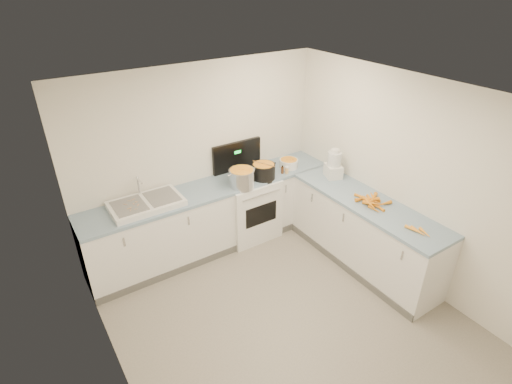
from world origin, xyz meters
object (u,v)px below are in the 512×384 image
sink (146,203)px  spice_jar (287,171)px  mixing_bowl (289,163)px  stove (248,206)px  black_pot (264,172)px  extract_bottle (282,170)px  steel_pot (242,178)px  food_processor (334,165)px

sink → spice_jar: (1.97, -0.22, 0.01)m
mixing_bowl → spice_jar: mixing_bowl is taller
stove → black_pot: 0.60m
extract_bottle → sink: bearing=174.4°
steel_pot → mixing_bowl: bearing=6.8°
black_pot → extract_bottle: (0.30, -0.03, -0.04)m
extract_bottle → steel_pot: bearing=179.3°
black_pot → steel_pot: bearing=-176.4°
stove → food_processor: 1.34m
steel_pot → mixing_bowl: steel_pot is taller
extract_bottle → stove: bearing=159.7°
sink → extract_bottle: 1.92m
stove → food_processor: bearing=-32.9°
spice_jar → food_processor: 0.65m
sink → steel_pot: sink is taller
black_pot → stove: bearing=139.2°
mixing_bowl → spice_jar: bearing=-134.8°
stove → sink: (-1.45, 0.02, 0.50)m
steel_pot → spice_jar: size_ratio=3.86×
black_pot → mixing_bowl: black_pot is taller
sink → mixing_bowl: (2.11, -0.08, 0.02)m
sink → mixing_bowl: size_ratio=3.20×
sink → mixing_bowl: bearing=-2.1°
extract_bottle → food_processor: food_processor is taller
steel_pot → black_pot: steel_pot is taller
steel_pot → mixing_bowl: size_ratio=1.27×
sink → spice_jar: bearing=-6.4°
stove → mixing_bowl: size_ratio=5.05×
steel_pot → black_pot: 0.36m
steel_pot → black_pot: (0.36, 0.02, -0.01)m
extract_bottle → spice_jar: bearing=-33.0°
stove → steel_pot: stove is taller
stove → extract_bottle: size_ratio=13.90×
steel_pot → extract_bottle: (0.66, -0.01, -0.06)m
spice_jar → stove: bearing=158.3°
black_pot → extract_bottle: bearing=-5.8°
steel_pot → black_pot: size_ratio=1.07×
sink → black_pot: sink is taller
steel_pot → mixing_bowl: 0.86m
extract_bottle → spice_jar: extract_bottle is taller
stove → food_processor: stove is taller
black_pot → food_processor: (0.83, -0.50, 0.08)m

